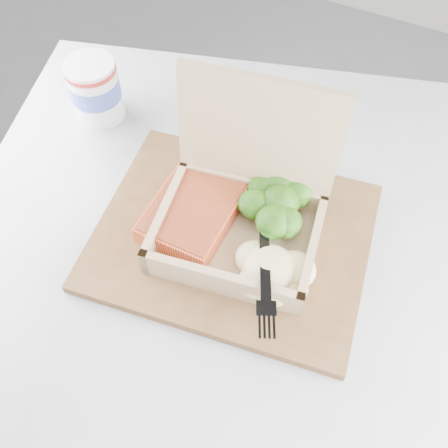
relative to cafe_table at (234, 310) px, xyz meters
The scene contains 10 objects.
floor 0.70m from the cafe_table, 140.48° to the right, with size 4.00×4.00×0.00m, color gray.
cafe_table is the anchor object (origin of this frame).
serving_tray 0.19m from the cafe_table, 132.47° to the left, with size 0.34×0.27×0.01m, color brown.
takeout_container 0.25m from the cafe_table, 102.59° to the left, with size 0.22×0.20×0.19m.
salmon_fillet 0.23m from the cafe_table, behind, with size 0.10×0.13×0.03m, color orange.
broccoli_pile 0.24m from the cafe_table, 64.21° to the left, with size 0.11×0.11×0.04m, color #407C1B, non-canonical shape.
mashed_potatoes 0.23m from the cafe_table, 25.64° to the right, with size 0.10×0.09×0.03m, color beige.
plastic_fork 0.24m from the cafe_table, 12.95° to the right, with size 0.08×0.15×0.02m.
paper_cup 0.40m from the cafe_table, 156.07° to the left, with size 0.08×0.08×0.10m.
receipt 0.27m from the cafe_table, 112.35° to the left, with size 0.08×0.15×0.00m, color white.
Camera 1 is at (0.48, -0.01, 1.26)m, focal length 40.00 mm.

